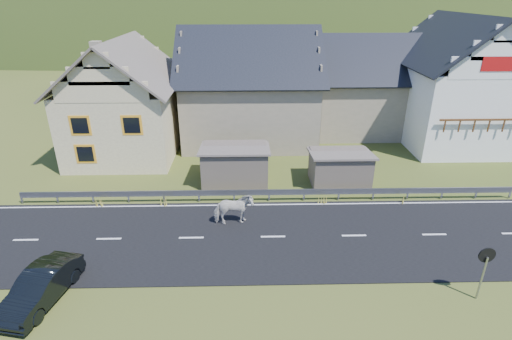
{
  "coord_description": "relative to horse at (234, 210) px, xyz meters",
  "views": [
    {
      "loc": [
        -1.23,
        -16.46,
        11.07
      ],
      "look_at": [
        -0.75,
        3.51,
        2.05
      ],
      "focal_mm": 28.0,
      "sensor_mm": 36.0,
      "label": 1
    }
  ],
  "objects": [
    {
      "name": "horse",
      "position": [
        0.0,
        0.0,
        0.0
      ],
      "size": [
        1.19,
        2.1,
        1.68
      ],
      "primitive_type": "imported",
      "rotation": [
        0.0,
        0.0,
        1.72
      ],
      "color": "beige",
      "rests_on": "road"
    },
    {
      "name": "lane_markings",
      "position": [
        1.95,
        -1.24,
        -0.83
      ],
      "size": [
        60.0,
        6.6,
        0.01
      ],
      "primitive_type": "cube",
      "color": "silver",
      "rests_on": "road"
    },
    {
      "name": "house_stone_a",
      "position": [
        0.95,
        13.76,
        3.75
      ],
      "size": [
        10.8,
        9.8,
        8.9
      ],
      "color": "gray",
      "rests_on": "ground"
    },
    {
      "name": "car",
      "position": [
        -7.28,
        -5.36,
        -0.24
      ],
      "size": [
        2.09,
        4.08,
        1.28
      ],
      "primitive_type": "imported",
      "rotation": [
        0.0,
        0.0,
        -0.2
      ],
      "color": "black",
      "rests_on": "ground"
    },
    {
      "name": "house_white",
      "position": [
        16.95,
        12.76,
        4.18
      ],
      "size": [
        8.8,
        10.8,
        9.7
      ],
      "color": "white",
      "rests_on": "ground"
    },
    {
      "name": "mountain",
      "position": [
        6.95,
        178.76,
        -20.88
      ],
      "size": [
        440.0,
        280.0,
        260.0
      ],
      "primitive_type": "ellipsoid",
      "color": "#243611",
      "rests_on": "ground"
    },
    {
      "name": "shed_left",
      "position": [
        -0.05,
        5.26,
        0.22
      ],
      "size": [
        4.3,
        3.3,
        2.4
      ],
      "primitive_type": "cube",
      "color": "#6B5F52",
      "rests_on": "ground"
    },
    {
      "name": "shed_right",
      "position": [
        6.45,
        4.76,
        0.12
      ],
      "size": [
        3.8,
        2.9,
        2.2
      ],
      "primitive_type": "cube",
      "color": "#6B5F52",
      "rests_on": "ground"
    },
    {
      "name": "house_cream",
      "position": [
        -8.05,
        10.76,
        3.48
      ],
      "size": [
        7.8,
        9.8,
        8.3
      ],
      "color": "beige",
      "rests_on": "ground"
    },
    {
      "name": "conifer_patch",
      "position": [
        -53.05,
        108.76,
        5.12
      ],
      "size": [
        76.0,
        50.0,
        28.0
      ],
      "primitive_type": "ellipsoid",
      "color": "black",
      "rests_on": "ground"
    },
    {
      "name": "ground",
      "position": [
        1.95,
        -1.24,
        -0.88
      ],
      "size": [
        160.0,
        160.0,
        0.0
      ],
      "primitive_type": "plane",
      "color": "#374A18",
      "rests_on": "ground"
    },
    {
      "name": "guardrail",
      "position": [
        1.95,
        2.44,
        -0.32
      ],
      "size": [
        28.1,
        0.09,
        0.75
      ],
      "color": "#93969B",
      "rests_on": "ground"
    },
    {
      "name": "traffic_mirror",
      "position": [
        9.68,
        -5.62,
        0.83
      ],
      "size": [
        0.65,
        0.17,
        2.34
      ],
      "rotation": [
        0.0,
        0.0,
        0.01
      ],
      "color": "#93969B",
      "rests_on": "ground"
    },
    {
      "name": "house_stone_b",
      "position": [
        10.95,
        15.76,
        3.36
      ],
      "size": [
        9.8,
        8.8,
        8.1
      ],
      "color": "gray",
      "rests_on": "ground"
    },
    {
      "name": "road",
      "position": [
        1.95,
        -1.24,
        -0.86
      ],
      "size": [
        60.0,
        7.0,
        0.04
      ],
      "primitive_type": "cube",
      "color": "black",
      "rests_on": "ground"
    }
  ]
}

